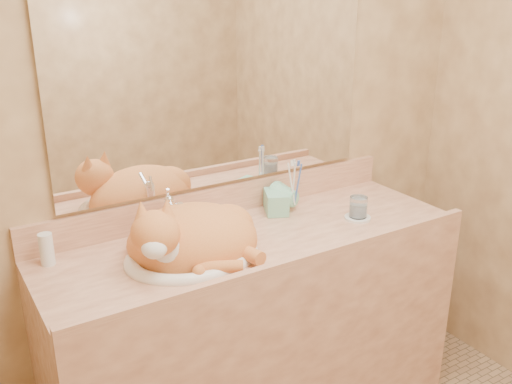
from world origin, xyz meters
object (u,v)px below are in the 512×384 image
water_glass (358,207)px  vanity_counter (256,334)px  soap_dispenser (279,195)px  cat (189,235)px  sink_basin (192,238)px  toothbrush_cup (295,200)px

water_glass → vanity_counter: bearing=171.4°
soap_dispenser → water_glass: size_ratio=2.39×
cat → soap_dispenser: cat is taller
vanity_counter → sink_basin: sink_basin is taller
sink_basin → cat: size_ratio=1.01×
cat → toothbrush_cup: (0.54, 0.14, -0.03)m
vanity_counter → soap_dispenser: (0.17, 0.11, 0.52)m
vanity_counter → cat: (-0.28, -0.01, 0.51)m
water_glass → toothbrush_cup: bearing=132.6°
cat → water_glass: cat is taller
vanity_counter → sink_basin: 0.57m
sink_basin → toothbrush_cup: 0.55m
sink_basin → water_glass: bearing=-15.4°
sink_basin → toothbrush_cup: sink_basin is taller
toothbrush_cup → water_glass: toothbrush_cup is taller
vanity_counter → soap_dispenser: 0.56m
vanity_counter → soap_dispenser: size_ratio=8.11×
vanity_counter → water_glass: water_glass is taller
toothbrush_cup → cat: bearing=-165.7°
cat → sink_basin: bearing=-26.8°
soap_dispenser → toothbrush_cup: 0.10m
vanity_counter → sink_basin: bearing=-175.8°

